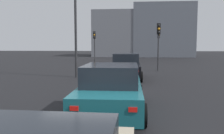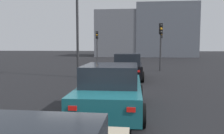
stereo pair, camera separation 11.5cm
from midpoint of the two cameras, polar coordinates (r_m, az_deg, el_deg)
ground_plane at (r=6.33m, az=-1.37°, el=-15.57°), size 160.00×160.00×0.20m
car_black_lead at (r=15.09m, az=4.01°, el=0.02°), size 4.33×1.99×1.62m
car_teal_second at (r=7.66m, az=0.25°, el=-5.30°), size 4.67×2.11×1.54m
traffic_light_near_left at (r=30.78m, az=11.78°, el=6.40°), size 0.32×0.29×3.91m
traffic_light_near_right at (r=29.33m, az=-3.50°, el=6.45°), size 0.32×0.29×3.82m
traffic_light_far_left at (r=20.11m, az=11.72°, el=7.08°), size 0.32×0.29×3.92m
street_lamp_kerbside at (r=16.15m, az=-8.09°, el=12.12°), size 0.56×0.36×6.90m
building_facade_left at (r=47.79m, az=12.44°, el=8.33°), size 10.58×10.83×9.59m
building_facade_center at (r=47.86m, az=2.74°, el=7.74°), size 10.93×9.76×8.43m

